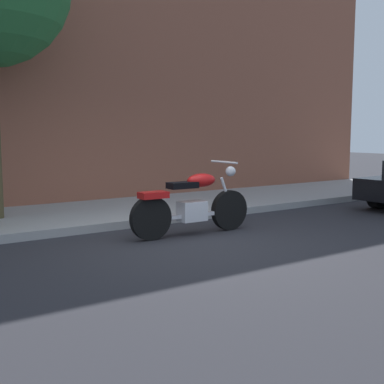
{
  "coord_description": "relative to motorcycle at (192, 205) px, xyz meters",
  "views": [
    {
      "loc": [
        -4.05,
        -6.0,
        1.65
      ],
      "look_at": [
        0.42,
        0.52,
        0.7
      ],
      "focal_mm": 46.48,
      "sensor_mm": 36.0,
      "label": 1
    }
  ],
  "objects": [
    {
      "name": "motorcycle",
      "position": [
        0.0,
        0.0,
        0.0
      ],
      "size": [
        2.19,
        0.7,
        1.17
      ],
      "color": "black",
      "rests_on": "ground"
    },
    {
      "name": "sidewalk",
      "position": [
        -0.42,
        2.42,
        -0.41
      ],
      "size": [
        18.49,
        2.81,
        0.14
      ],
      "primitive_type": "cube",
      "color": "#979797",
      "rests_on": "ground"
    },
    {
      "name": "ground_plane",
      "position": [
        -0.42,
        -0.52,
        -0.48
      ],
      "size": [
        60.0,
        60.0,
        0.0
      ],
      "primitive_type": "plane",
      "color": "#28282D"
    },
    {
      "name": "building_facade",
      "position": [
        -0.42,
        4.08,
        3.99
      ],
      "size": [
        18.49,
        0.5,
        8.94
      ],
      "primitive_type": "cube",
      "color": "brown",
      "rests_on": "ground"
    }
  ]
}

